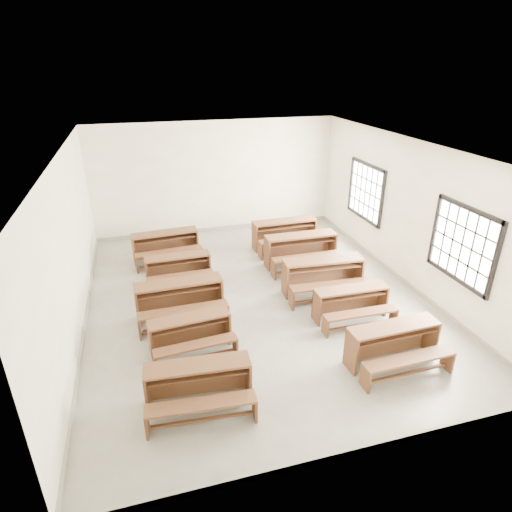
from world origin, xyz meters
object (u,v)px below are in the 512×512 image
object	(u,v)px
desk_set_1	(191,332)
desk_set_9	(285,232)
desk_set_5	(394,342)
desk_set_6	(351,301)
desk_set_0	(199,382)
desk_set_4	(166,244)
desk_set_2	(180,297)
desk_set_3	(178,267)
desk_set_7	(324,274)
desk_set_8	(301,248)

from	to	relation	value
desk_set_1	desk_set_9	distance (m)	4.93
desk_set_1	desk_set_5	world-z (taller)	desk_set_5
desk_set_5	desk_set_6	world-z (taller)	desk_set_5
desk_set_0	desk_set_9	world-z (taller)	desk_set_9
desk_set_4	desk_set_5	xyz separation A→B (m)	(3.30, -5.22, -0.02)
desk_set_0	desk_set_1	distance (m)	1.36
desk_set_2	desk_set_5	xyz separation A→B (m)	(3.27, -2.40, -0.03)
desk_set_3	desk_set_7	size ratio (longest dim) A/B	0.82
desk_set_6	desk_set_9	distance (m)	3.69
desk_set_2	desk_set_4	world-z (taller)	desk_set_2
desk_set_5	desk_set_9	distance (m)	5.12
desk_set_6	desk_set_9	xyz separation A→B (m)	(-0.09, 3.69, 0.07)
desk_set_1	desk_set_9	bearing A→B (deg)	45.81
desk_set_3	desk_set_5	world-z (taller)	desk_set_5
desk_set_0	desk_set_6	xyz separation A→B (m)	(3.25, 1.51, -0.02)
desk_set_4	desk_set_8	world-z (taller)	desk_set_8
desk_set_6	desk_set_0	bearing A→B (deg)	-154.49
desk_set_0	desk_set_5	distance (m)	3.29
desk_set_1	desk_set_3	distance (m)	2.60
desk_set_3	desk_set_9	xyz separation A→B (m)	(3.01, 1.24, 0.07)
desk_set_3	desk_set_1	bearing A→B (deg)	-93.40
desk_set_5	desk_set_9	world-z (taller)	desk_set_9
desk_set_0	desk_set_1	xyz separation A→B (m)	(0.07, 1.36, -0.03)
desk_set_3	desk_set_7	bearing A→B (deg)	-25.79
desk_set_2	desk_set_5	distance (m)	4.06
desk_set_2	desk_set_9	world-z (taller)	desk_set_9
desk_set_2	desk_set_8	world-z (taller)	desk_set_8
desk_set_8	desk_set_2	bearing A→B (deg)	-153.09
desk_set_1	desk_set_7	world-z (taller)	desk_set_7
desk_set_2	desk_set_4	distance (m)	2.82
desk_set_5	desk_set_2	bearing A→B (deg)	141.92
desk_set_8	desk_set_9	xyz separation A→B (m)	(-0.03, 1.14, -0.01)
desk_set_5	desk_set_7	bearing A→B (deg)	91.47
desk_set_2	desk_set_7	distance (m)	3.13
desk_set_4	desk_set_5	distance (m)	6.18
desk_set_4	desk_set_5	world-z (taller)	desk_set_4
desk_set_1	desk_set_7	size ratio (longest dim) A/B	0.82
desk_set_0	desk_set_2	bearing A→B (deg)	93.89
desk_set_2	desk_set_3	size ratio (longest dim) A/B	1.16
desk_set_2	desk_set_8	size ratio (longest dim) A/B	0.97
desk_set_2	desk_set_9	size ratio (longest dim) A/B	0.98
desk_set_5	desk_set_9	bearing A→B (deg)	89.65
desk_set_2	desk_set_3	world-z (taller)	desk_set_2
desk_set_0	desk_set_5	size ratio (longest dim) A/B	1.00
desk_set_0	desk_set_2	world-z (taller)	desk_set_2
desk_set_1	desk_set_8	distance (m)	4.12
desk_set_9	desk_set_8	bearing A→B (deg)	-90.12
desk_set_0	desk_set_7	world-z (taller)	desk_set_7
desk_set_0	desk_set_1	world-z (taller)	desk_set_0
desk_set_7	desk_set_3	bearing A→B (deg)	159.63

